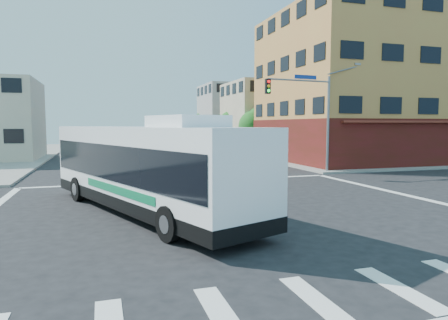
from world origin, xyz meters
name	(u,v)px	position (x,y,z in m)	size (l,w,h in m)	color
ground	(235,213)	(0.00, 0.00, 0.00)	(120.00, 120.00, 0.00)	black
sidewalk_ne	(382,148)	(35.00, 35.00, 0.07)	(50.00, 50.00, 0.15)	gray
corner_building_ne	(368,100)	(19.99, 18.48, 5.89)	(18.10, 15.44, 14.00)	#B98842
building_east_near	(274,117)	(16.98, 33.98, 4.51)	(12.06, 10.06, 9.00)	beige
building_east_far	(239,116)	(16.98, 47.98, 5.01)	(12.06, 10.06, 10.00)	#9C9B97
signal_mast_ne	(308,104)	(9.08, 10.62, 4.98)	(7.91, 1.13, 8.07)	gray
street_tree_a	(255,124)	(11.90, 27.92, 3.59)	(3.60, 3.60, 5.53)	#3B2915
street_tree_b	(233,123)	(11.90, 35.92, 3.75)	(3.80, 3.80, 5.79)	#3B2915
street_tree_c	(216,125)	(11.90, 43.92, 3.46)	(3.40, 3.40, 5.29)	#3B2915
street_tree_d	(203,123)	(11.90, 51.92, 3.88)	(4.00, 4.00, 6.03)	#3B2915
transit_bus	(144,166)	(-3.45, 1.18, 1.87)	(7.19, 13.04, 3.82)	black
box_truck	(173,138)	(4.49, 39.54, 1.65)	(2.33, 7.58, 3.40)	#2A292E
parked_car	(247,152)	(9.02, 22.70, 0.74)	(1.74, 4.33, 1.48)	#E1C358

